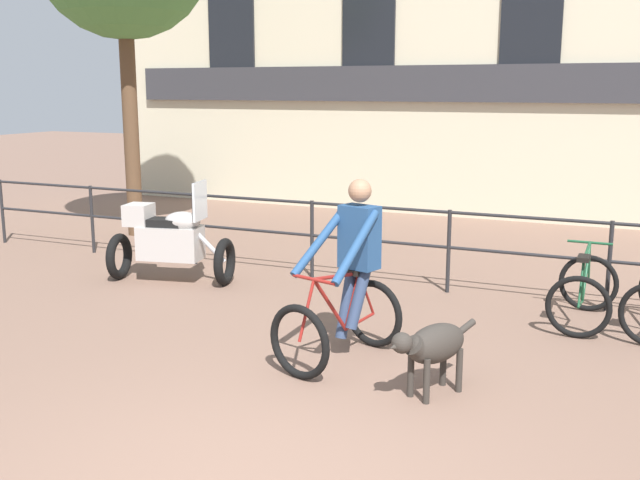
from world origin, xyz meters
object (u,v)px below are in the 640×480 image
object	(u,v)px
cyclist_with_bike	(348,280)
parked_bicycle_near_lamp	(584,292)
dog	(433,345)
parked_motorcycle	(169,240)

from	to	relation	value
cyclist_with_bike	parked_bicycle_near_lamp	distance (m)	2.83
dog	cyclist_with_bike	bearing A→B (deg)	178.93
cyclist_with_bike	parked_bicycle_near_lamp	size ratio (longest dim) A/B	1.52
cyclist_with_bike	parked_motorcycle	xyz separation A→B (m)	(-3.20, 1.67, -0.20)
cyclist_with_bike	parked_motorcycle	size ratio (longest dim) A/B	1.00
dog	parked_bicycle_near_lamp	bearing A→B (deg)	96.85
parked_bicycle_near_lamp	dog	bearing A→B (deg)	69.83
dog	parked_bicycle_near_lamp	distance (m)	2.72
parked_motorcycle	parked_bicycle_near_lamp	distance (m)	5.17
parked_bicycle_near_lamp	parked_motorcycle	bearing A→B (deg)	4.41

